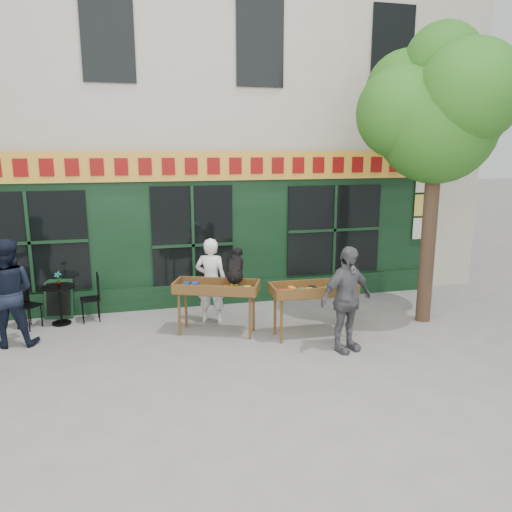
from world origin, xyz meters
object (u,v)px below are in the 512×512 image
object	(u,v)px
man_right	(346,299)
bistro_table	(60,297)
woman	(211,281)
man_left	(7,293)
book_cart_center	(217,290)
dog	(236,265)
book_cart_right	(313,293)

from	to	relation	value
man_right	bistro_table	size ratio (longest dim) A/B	2.37
woman	man_right	size ratio (longest dim) A/B	0.93
woman	bistro_table	bearing A→B (deg)	10.70
man_right	bistro_table	distance (m)	5.46
woman	man_left	distance (m)	3.58
man_right	man_left	distance (m)	5.76
book_cart_center	man_left	world-z (taller)	man_left
dog	bistro_table	distance (m)	3.54
woman	man_left	xyz separation A→B (m)	(-3.57, -0.33, 0.10)
woman	book_cart_center	bearing A→B (deg)	112.03
woman	bistro_table	distance (m)	2.94
bistro_table	woman	bearing A→B (deg)	-11.32
woman	dog	bearing A→B (deg)	138.59
man_left	book_cart_center	bearing A→B (deg)	177.39
book_cart_center	man_left	distance (m)	3.58
book_cart_right	man_left	distance (m)	5.30
woman	man_right	bearing A→B (deg)	157.05
woman	book_cart_right	world-z (taller)	woman
book_cart_center	man_right	world-z (taller)	man_right
dog	man_right	world-z (taller)	man_right
bistro_table	man_left	world-z (taller)	man_left
man_right	man_left	world-z (taller)	man_left
bistro_table	man_right	bearing A→B (deg)	-27.69
book_cart_center	man_left	bearing A→B (deg)	-163.16
dog	book_cart_right	bearing A→B (deg)	0.78
woman	book_cart_right	size ratio (longest dim) A/B	1.11
dog	book_cart_right	xyz separation A→B (m)	(1.31, -0.51, -0.47)
book_cart_center	man_left	xyz separation A→B (m)	(-3.57, 0.32, 0.12)
book_cart_right	dog	bearing A→B (deg)	160.16
dog	man_left	size ratio (longest dim) A/B	0.32
dog	bistro_table	bearing A→B (deg)	-179.58
bistro_table	man_left	bearing A→B (deg)	-127.87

